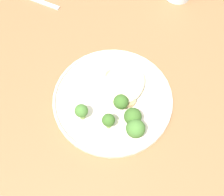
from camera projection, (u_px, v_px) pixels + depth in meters
ground at (114, 175)px, 1.37m from camera, size 6.00×6.00×0.00m
wooden_dining_table at (116, 116)px, 0.78m from camera, size 1.40×1.00×0.74m
dinner_plate at (112, 100)px, 0.71m from camera, size 0.29×0.29×0.02m
noodle_bed at (124, 83)px, 0.71m from camera, size 0.13×0.10×0.03m
seared_scallop_right_edge at (126, 91)px, 0.71m from camera, size 0.02×0.02×0.01m
seared_scallop_left_edge at (121, 78)px, 0.72m from camera, size 0.02×0.02×0.01m
seared_scallop_front_small at (111, 77)px, 0.72m from camera, size 0.03×0.03×0.02m
seared_scallop_half_hidden at (129, 100)px, 0.69m from camera, size 0.03×0.03×0.02m
seared_scallop_tilted_round at (113, 89)px, 0.71m from camera, size 0.03×0.03×0.01m
broccoli_floret_near_rim at (133, 117)px, 0.64m from camera, size 0.04×0.04×0.06m
broccoli_floret_small_sprig at (121, 102)px, 0.67m from camera, size 0.04×0.04×0.05m
broccoli_floret_tall_stalk at (109, 121)px, 0.65m from camera, size 0.03×0.03×0.05m
broccoli_floret_right_tilted at (81, 111)px, 0.66m from camera, size 0.03×0.03×0.05m
broccoli_floret_beside_noodles at (136, 129)px, 0.63m from camera, size 0.04×0.04×0.06m
onion_sliver_curled_piece at (131, 112)px, 0.69m from camera, size 0.02×0.05×0.00m
onion_sliver_pale_crescent at (126, 128)px, 0.67m from camera, size 0.03×0.05×0.00m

